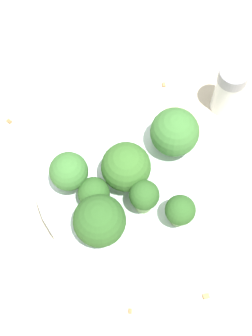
{
  "coord_description": "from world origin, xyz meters",
  "views": [
    {
      "loc": [
        0.18,
        -0.14,
        0.56
      ],
      "look_at": [
        0.0,
        0.0,
        0.06
      ],
      "focal_mm": 50.0,
      "sensor_mm": 36.0,
      "label": 1
    }
  ],
  "objects": [
    {
      "name": "ground_plane",
      "position": [
        0.0,
        0.0,
        0.0
      ],
      "size": [
        3.0,
        3.0,
        0.0
      ],
      "primitive_type": "plane",
      "color": "beige"
    },
    {
      "name": "bowl",
      "position": [
        0.0,
        0.0,
        0.02
      ],
      "size": [
        0.22,
        0.22,
        0.03
      ],
      "primitive_type": "cylinder",
      "color": "silver",
      "rests_on": "ground_plane"
    },
    {
      "name": "broccoli_floret_0",
      "position": [
        -0.04,
        -0.06,
        0.07
      ],
      "size": [
        0.05,
        0.05,
        0.06
      ],
      "color": "#84AD66",
      "rests_on": "bowl"
    },
    {
      "name": "broccoli_floret_1",
      "position": [
        -0.0,
        0.0,
        0.07
      ],
      "size": [
        0.06,
        0.06,
        0.06
      ],
      "color": "#7A9E5B",
      "rests_on": "bowl"
    },
    {
      "name": "broccoli_floret_2",
      "position": [
        0.08,
        0.02,
        0.06
      ],
      "size": [
        0.03,
        0.03,
        0.05
      ],
      "color": "#7A9E5B",
      "rests_on": "bowl"
    },
    {
      "name": "broccoli_floret_3",
      "position": [
        0.04,
        -0.01,
        0.06
      ],
      "size": [
        0.03,
        0.03,
        0.05
      ],
      "color": "#7A9E5B",
      "rests_on": "bowl"
    },
    {
      "name": "broccoli_floret_4",
      "position": [
        -0.0,
        0.07,
        0.06
      ],
      "size": [
        0.06,
        0.06,
        0.06
      ],
      "color": "#8EB770",
      "rests_on": "bowl"
    },
    {
      "name": "broccoli_floret_5",
      "position": [
        0.03,
        -0.06,
        0.06
      ],
      "size": [
        0.06,
        0.06,
        0.06
      ],
      "color": "#84AD66",
      "rests_on": "bowl"
    },
    {
      "name": "broccoli_floret_6",
      "position": [
        -0.0,
        -0.05,
        0.06
      ],
      "size": [
        0.04,
        0.04,
        0.05
      ],
      "color": "#8EB770",
      "rests_on": "bowl"
    },
    {
      "name": "pepper_shaker",
      "position": [
        -0.01,
        0.18,
        0.04
      ],
      "size": [
        0.04,
        0.04,
        0.08
      ],
      "color": "silver",
      "rests_on": "ground_plane"
    },
    {
      "name": "almond_crumb_0",
      "position": [
        0.12,
        -0.09,
        0.0
      ],
      "size": [
        0.01,
        0.01,
        0.01
      ],
      "primitive_type": "cube",
      "rotation": [
        0.0,
        0.0,
        5.55
      ],
      "color": "olive",
      "rests_on": "ground_plane"
    },
    {
      "name": "almond_crumb_1",
      "position": [
        -0.09,
        0.14,
        0.0
      ],
      "size": [
        0.01,
        0.01,
        0.01
      ],
      "primitive_type": "cube",
      "rotation": [
        0.0,
        0.0,
        5.72
      ],
      "color": "#AD7F4C",
      "rests_on": "ground_plane"
    },
    {
      "name": "almond_crumb_2",
      "position": [
        0.16,
        -0.01,
        0.0
      ],
      "size": [
        0.01,
        0.01,
        0.01
      ],
      "primitive_type": "cube",
      "rotation": [
        0.0,
        0.0,
        1.16
      ],
      "color": "#AD7F4C",
      "rests_on": "ground_plane"
    },
    {
      "name": "almond_crumb_3",
      "position": [
        -0.18,
        -0.06,
        0.0
      ],
      "size": [
        0.01,
        0.01,
        0.01
      ],
      "primitive_type": "cube",
      "rotation": [
        0.0,
        0.0,
        3.38
      ],
      "color": "olive",
      "rests_on": "ground_plane"
    }
  ]
}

